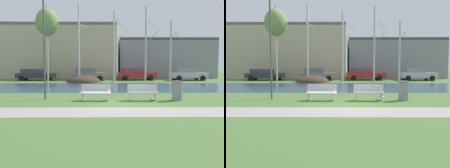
% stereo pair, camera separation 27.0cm
% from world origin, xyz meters
% --- Properties ---
extents(ground_plane, '(120.00, 120.00, 0.00)m').
position_xyz_m(ground_plane, '(0.00, 10.00, 0.00)').
color(ground_plane, '#476B33').
extents(paved_path_strip, '(60.00, 2.05, 0.01)m').
position_xyz_m(paved_path_strip, '(0.00, -1.92, 0.01)').
color(paved_path_strip, gray).
rests_on(paved_path_strip, ground).
extents(river_band, '(80.00, 8.56, 0.01)m').
position_xyz_m(river_band, '(0.00, 9.06, 0.00)').
color(river_band, '#33516B').
rests_on(river_band, ground).
extents(soil_mound, '(3.75, 3.40, 1.52)m').
position_xyz_m(soil_mound, '(-3.31, 15.02, 0.00)').
color(soil_mound, '#423021').
rests_on(soil_mound, ground).
extents(bench_left, '(1.63, 0.64, 0.87)m').
position_xyz_m(bench_left, '(-1.24, 1.23, 0.47)').
color(bench_left, '#B2B5B7').
rests_on(bench_left, ground).
extents(bench_right, '(1.63, 0.64, 0.87)m').
position_xyz_m(bench_right, '(1.25, 1.23, 0.47)').
color(bench_right, '#B2B5B7').
rests_on(bench_right, ground).
extents(trash_bin, '(0.56, 0.56, 1.04)m').
position_xyz_m(trash_bin, '(3.11, 1.26, 0.54)').
color(trash_bin, gray).
rests_on(trash_bin, ground).
extents(seagull, '(0.47, 0.17, 0.27)m').
position_xyz_m(seagull, '(1.81, 0.99, 0.13)').
color(seagull, white).
rests_on(seagull, ground).
extents(streetlamp, '(0.32, 0.32, 5.89)m').
position_xyz_m(streetlamp, '(-4.04, 1.73, 3.88)').
color(streetlamp, '#4C4C51').
rests_on(streetlamp, ground).
extents(birch_far_left, '(2.40, 2.40, 8.26)m').
position_xyz_m(birch_far_left, '(-7.11, 14.44, 6.41)').
color(birch_far_left, '#BCB7A8').
rests_on(birch_far_left, ground).
extents(birch_left, '(1.51, 2.28, 8.68)m').
position_xyz_m(birch_left, '(-3.82, 15.34, 4.41)').
color(birch_left, beige).
rests_on(birch_left, ground).
extents(birch_center_left, '(1.43, 2.26, 7.59)m').
position_xyz_m(birch_center_left, '(0.06, 14.10, 3.88)').
color(birch_center_left, beige).
rests_on(birch_center_left, ground).
extents(birch_center, '(1.40, 2.50, 8.14)m').
position_xyz_m(birch_center, '(3.45, 14.33, 4.14)').
color(birch_center, '#BCB7A8').
rests_on(birch_center, ground).
extents(birch_center_right, '(1.32, 2.08, 6.72)m').
position_xyz_m(birch_center_right, '(6.40, 15.32, 3.46)').
color(birch_center_right, '#BCB7A8').
rests_on(birch_center_right, ground).
extents(parked_van_nearest_dark, '(4.68, 2.22, 1.42)m').
position_xyz_m(parked_van_nearest_dark, '(-9.65, 18.24, 0.76)').
color(parked_van_nearest_dark, '#282B30').
rests_on(parked_van_nearest_dark, ground).
extents(parked_sedan_second_grey, '(4.40, 2.12, 1.54)m').
position_xyz_m(parked_sedan_second_grey, '(-3.15, 18.10, 0.80)').
color(parked_sedan_second_grey, slate).
rests_on(parked_sedan_second_grey, ground).
extents(parked_hatch_third_red, '(4.87, 2.24, 1.51)m').
position_xyz_m(parked_hatch_third_red, '(2.88, 18.72, 0.80)').
color(parked_hatch_third_red, maroon).
rests_on(parked_hatch_third_red, ground).
extents(parked_wagon_fourth_silver, '(4.50, 2.19, 1.54)m').
position_xyz_m(parked_wagon_fourth_silver, '(9.23, 18.07, 0.81)').
color(parked_wagon_fourth_silver, '#B2B5BC').
rests_on(parked_wagon_fourth_silver, ground).
extents(building_beige_block, '(17.53, 7.97, 7.67)m').
position_xyz_m(building_beige_block, '(-8.24, 24.94, 3.84)').
color(building_beige_block, '#BCAD8E').
rests_on(building_beige_block, ground).
extents(building_grey_warehouse, '(13.89, 9.16, 5.79)m').
position_xyz_m(building_grey_warehouse, '(7.99, 26.75, 2.89)').
color(building_grey_warehouse, gray).
rests_on(building_grey_warehouse, ground).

